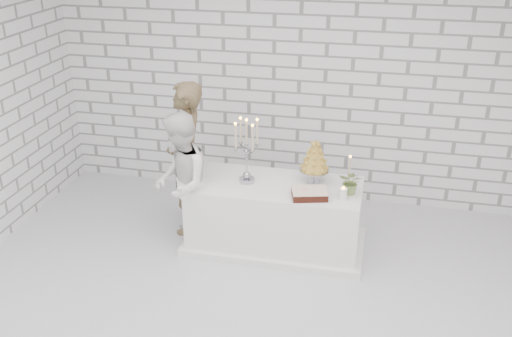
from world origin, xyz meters
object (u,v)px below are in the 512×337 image
(groom, at_px, (186,159))
(bride, at_px, (181,184))
(croquembouche, at_px, (315,161))
(cake_table, at_px, (275,215))
(candelabra, at_px, (247,151))

(groom, distance_m, bride, 0.42)
(groom, distance_m, croquembouche, 1.43)
(cake_table, bearing_deg, groom, 171.30)
(groom, distance_m, candelabra, 0.78)
(cake_table, distance_m, candelabra, 0.79)
(groom, xyz_separation_m, croquembouche, (1.42, -0.04, 0.12))
(cake_table, xyz_separation_m, bride, (-0.96, -0.24, 0.39))
(groom, relative_size, candelabra, 2.46)
(groom, bearing_deg, croquembouche, 80.22)
(groom, bearing_deg, cake_table, 73.04)
(croquembouche, bearing_deg, cake_table, -162.76)
(groom, height_order, croquembouche, groom)
(bride, height_order, croquembouche, bride)
(cake_table, height_order, candelabra, candelabra)
(candelabra, distance_m, croquembouche, 0.71)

